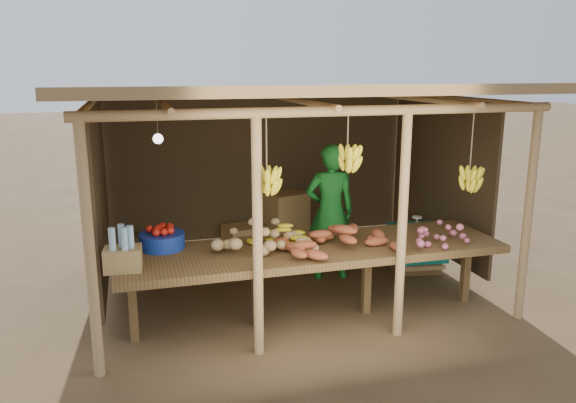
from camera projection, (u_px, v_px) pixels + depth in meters
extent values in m
plane|color=brown|center=(288.00, 286.00, 6.77)|extent=(60.00, 60.00, 0.00)
cylinder|color=tan|center=(90.00, 253.00, 4.56)|extent=(0.09, 0.09, 2.20)
cylinder|color=tan|center=(528.00, 217.00, 5.67)|extent=(0.09, 0.09, 2.20)
cylinder|color=tan|center=(104.00, 182.00, 7.37)|extent=(0.09, 0.09, 2.20)
cylinder|color=tan|center=(395.00, 167.00, 8.48)|extent=(0.09, 0.09, 2.20)
cylinder|color=tan|center=(258.00, 239.00, 4.93)|extent=(0.09, 0.09, 2.20)
cylinder|color=tan|center=(402.00, 227.00, 5.30)|extent=(0.09, 0.09, 2.20)
cylinder|color=tan|center=(335.00, 111.00, 4.86)|extent=(4.40, 0.09, 0.09)
cylinder|color=tan|center=(258.00, 95.00, 7.67)|extent=(4.40, 0.09, 0.09)
cube|color=olive|center=(288.00, 93.00, 6.24)|extent=(4.70, 3.50, 0.28)
cube|color=#41311E|center=(259.00, 167.00, 7.88)|extent=(4.20, 0.04, 1.98)
cube|color=#41311E|center=(100.00, 195.00, 6.13)|extent=(0.04, 2.40, 1.98)
cube|color=#41311E|center=(439.00, 176.00, 7.23)|extent=(0.04, 2.40, 1.98)
cube|color=brown|center=(313.00, 250.00, 5.71)|extent=(3.90, 1.05, 0.08)
cube|color=brown|center=(133.00, 306.00, 5.33)|extent=(0.08, 0.08, 0.72)
cube|color=brown|center=(256.00, 293.00, 5.64)|extent=(0.08, 0.08, 0.72)
cube|color=brown|center=(366.00, 281.00, 5.96)|extent=(0.08, 0.08, 0.72)
cube|color=brown|center=(466.00, 270.00, 6.28)|extent=(0.08, 0.08, 0.72)
cylinder|color=navy|center=(162.00, 241.00, 5.62)|extent=(0.45, 0.45, 0.16)
cube|color=#9C7A46|center=(123.00, 259.00, 5.01)|extent=(0.34, 0.28, 0.21)
imported|color=#197224|center=(330.00, 212.00, 6.88)|extent=(0.66, 0.47, 1.68)
cube|color=brown|center=(415.00, 250.00, 7.27)|extent=(0.63, 0.55, 0.52)
cube|color=#0B817B|center=(416.00, 229.00, 7.20)|extent=(0.70, 0.62, 0.05)
cube|color=#9C7A46|center=(286.00, 237.00, 7.92)|extent=(0.63, 0.55, 0.43)
cube|color=#9C7A46|center=(286.00, 208.00, 7.82)|extent=(0.63, 0.55, 0.43)
cube|color=#9C7A46|center=(245.00, 241.00, 7.77)|extent=(0.63, 0.55, 0.43)
ellipsoid|color=#41311E|center=(139.00, 249.00, 7.39)|extent=(0.41, 0.41, 0.55)
ellipsoid|color=#41311E|center=(168.00, 247.00, 7.49)|extent=(0.41, 0.41, 0.55)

